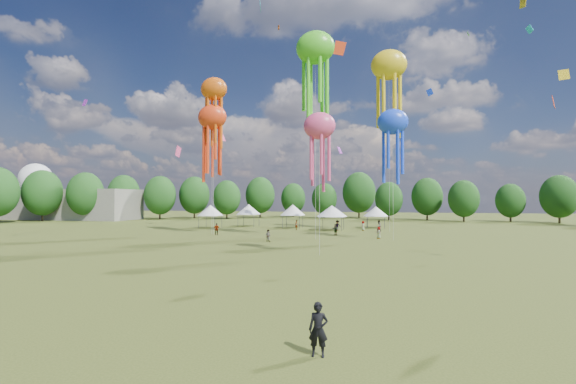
# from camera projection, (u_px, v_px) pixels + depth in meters

# --- Properties ---
(ground) EXTENTS (300.00, 300.00, 0.00)m
(ground) POSITION_uv_depth(u_px,v_px,m) (139.00, 315.00, 18.16)
(ground) COLOR #384416
(ground) RESTS_ON ground
(observer_main) EXTENTS (0.69, 0.48, 1.84)m
(observer_main) POSITION_uv_depth(u_px,v_px,m) (318.00, 329.00, 13.33)
(observer_main) COLOR black
(observer_main) RESTS_ON ground
(spectator_near) EXTENTS (0.90, 0.79, 1.56)m
(spectator_near) POSITION_uv_depth(u_px,v_px,m) (268.00, 236.00, 49.19)
(spectator_near) COLOR gray
(spectator_near) RESTS_ON ground
(spectators_far) EXTENTS (24.91, 14.62, 1.92)m
(spectators_far) POSITION_uv_depth(u_px,v_px,m) (335.00, 227.00, 62.49)
(spectators_far) COLOR gray
(spectators_far) RESTS_ON ground
(festival_tents) EXTENTS (34.94, 12.19, 4.45)m
(festival_tents) POSITION_uv_depth(u_px,v_px,m) (291.00, 210.00, 72.59)
(festival_tents) COLOR #47474C
(festival_tents) RESTS_ON ground
(show_kites) EXTENTS (32.08, 32.09, 30.26)m
(show_kites) POSITION_uv_depth(u_px,v_px,m) (320.00, 97.00, 57.81)
(show_kites) COLOR red
(show_kites) RESTS_ON ground
(small_kites) EXTENTS (73.03, 54.21, 37.31)m
(small_kites) POSITION_uv_depth(u_px,v_px,m) (294.00, 40.00, 57.75)
(small_kites) COLOR red
(small_kites) RESTS_ON ground
(treeline) EXTENTS (201.57, 95.24, 13.43)m
(treeline) POSITION_uv_depth(u_px,v_px,m) (306.00, 194.00, 79.98)
(treeline) COLOR #38281C
(treeline) RESTS_ON ground
(hangar) EXTENTS (40.00, 12.00, 8.00)m
(hangar) POSITION_uv_depth(u_px,v_px,m) (65.00, 205.00, 104.94)
(hangar) COLOR gray
(hangar) RESTS_ON ground
(radome) EXTENTS (9.00, 9.00, 16.00)m
(radome) POSITION_uv_depth(u_px,v_px,m) (36.00, 184.00, 114.59)
(radome) COLOR white
(radome) RESTS_ON ground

